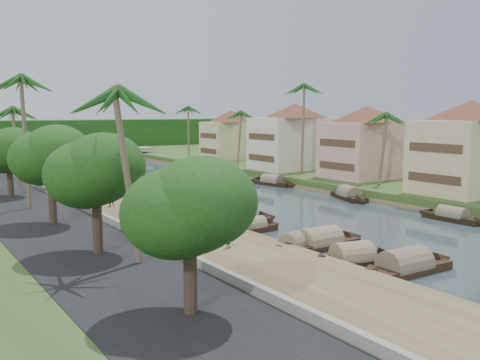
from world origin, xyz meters
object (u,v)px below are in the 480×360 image
bridge (87,153)px  sampan_1 (352,259)px  person_near (229,238)px  building_near (469,146)px  sampan_0 (405,267)px

bridge → sampan_1: bearing=-96.2°
bridge → person_near: (-15.34, -78.54, -0.19)m
building_near → person_near: (-34.33, -4.54, -4.85)m
bridge → building_near: (18.99, -74.00, 4.66)m
sampan_1 → building_near: bearing=33.3°
person_near → bridge: bearing=45.4°
sampan_1 → sampan_0: bearing=-54.5°
sampan_0 → sampan_1: bearing=113.7°
building_near → sampan_0: 30.67m
sampan_0 → bridge: bearing=86.3°
bridge → building_near: 76.54m
bridge → sampan_1: (-9.22, -84.23, -1.31)m
bridge → sampan_0: size_ratio=2.97×
bridge → person_near: size_ratio=19.06×
bridge → building_near: size_ratio=1.89×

